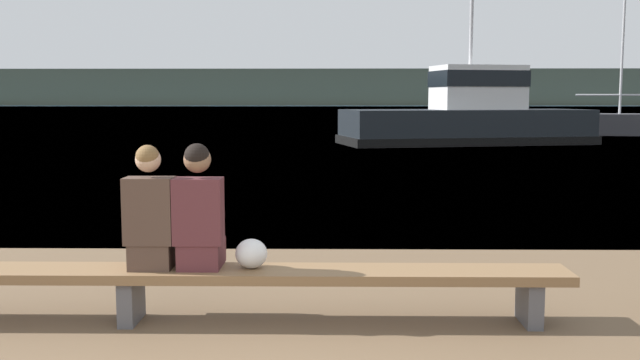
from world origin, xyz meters
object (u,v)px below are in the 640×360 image
shopping_bag (251,254)px  moored_sailboat (629,124)px  person_left (151,217)px  bench_main (131,278)px  person_right (199,215)px  tugboat_red (468,119)px

shopping_bag → moored_sailboat: bearing=62.7°
person_left → shopping_bag: 0.82m
bench_main → moored_sailboat: moored_sailboat is taller
person_right → moored_sailboat: 32.65m
person_left → moored_sailboat: moored_sailboat is taller
person_right → bench_main: bearing=-178.6°
person_left → shopping_bag: bearing=0.9°
person_left → tugboat_red: tugboat_red is taller
bench_main → shopping_bag: size_ratio=27.39×
moored_sailboat → tugboat_red: bearing=135.0°
person_right → moored_sailboat: moored_sailboat is taller
bench_main → tugboat_red: tugboat_red is taller
bench_main → shopping_bag: 0.96m
person_right → tugboat_red: (6.31, 22.14, 0.10)m
bench_main → moored_sailboat: bearing=61.3°
person_left → moored_sailboat: (15.63, 28.87, -0.31)m
bench_main → person_right: size_ratio=6.95×
bench_main → person_left: size_ratio=7.04×
shopping_bag → person_right: bearing=-178.0°
person_right → moored_sailboat: (15.26, 28.87, -0.32)m
shopping_bag → moored_sailboat: (14.86, 28.85, -0.02)m
shopping_bag → tugboat_red: 22.91m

